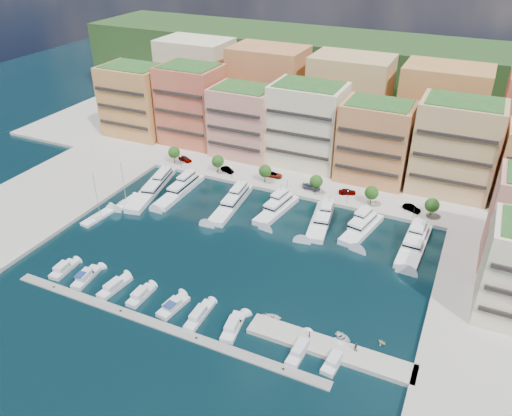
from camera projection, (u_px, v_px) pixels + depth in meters
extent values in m
plane|color=black|center=(239.00, 250.00, 121.35)|extent=(400.00, 400.00, 0.00)
cube|color=#9E998E|center=(320.00, 154.00, 169.81)|extent=(220.00, 64.00, 2.00)
cube|color=#9E998E|center=(25.00, 210.00, 137.69)|extent=(34.00, 76.00, 2.00)
cube|color=#173214|center=(357.00, 111.00, 207.33)|extent=(240.00, 40.00, 58.00)
cube|color=gray|center=(157.00, 325.00, 99.00)|extent=(72.00, 2.20, 0.35)
cube|color=#9E998E|center=(329.00, 350.00, 93.23)|extent=(32.00, 5.00, 2.00)
cube|color=#D68F4E|center=(136.00, 101.00, 177.89)|extent=(22.00, 16.00, 24.00)
cube|color=black|center=(121.00, 108.00, 171.45)|extent=(20.24, 0.50, 0.90)
cube|color=#225522|center=(132.00, 66.00, 171.62)|extent=(19.36, 14.08, 0.80)
cube|color=#CA7043|center=(192.00, 106.00, 170.94)|extent=(20.00, 16.00, 26.00)
cube|color=black|center=(178.00, 113.00, 164.49)|extent=(18.40, 0.50, 0.90)
cube|color=#225522|center=(189.00, 66.00, 164.15)|extent=(17.60, 14.08, 0.80)
cube|color=tan|center=(244.00, 122.00, 162.74)|extent=(20.00, 15.00, 22.00)
cube|color=black|center=(233.00, 130.00, 156.68)|extent=(18.40, 0.50, 0.90)
cube|color=#225522|center=(243.00, 88.00, 156.96)|extent=(17.60, 13.20, 0.80)
cube|color=beige|center=(307.00, 126.00, 155.89)|extent=(22.00, 16.00, 25.00)
cube|color=black|center=(297.00, 135.00, 149.44)|extent=(20.24, 0.50, 0.90)
cube|color=#225522|center=(309.00, 85.00, 149.36)|extent=(19.36, 14.08, 0.80)
cube|color=#D98C51|center=(375.00, 143.00, 146.82)|extent=(20.00, 15.00, 23.00)
cube|color=black|center=(368.00, 152.00, 140.76)|extent=(18.40, 0.50, 0.90)
cube|color=#225522|center=(380.00, 104.00, 140.79)|extent=(17.60, 13.20, 0.80)
cube|color=tan|center=(455.00, 148.00, 139.61)|extent=(22.00, 16.00, 26.00)
cube|color=black|center=(452.00, 159.00, 133.16)|extent=(20.24, 0.50, 0.90)
cube|color=#225522|center=(465.00, 102.00, 132.82)|extent=(19.36, 14.08, 0.80)
cube|color=beige|center=(197.00, 79.00, 191.13)|extent=(26.00, 18.00, 30.00)
cube|color=#D98C51|center=(268.00, 89.00, 180.20)|extent=(26.00, 18.00, 30.00)
cube|color=tan|center=(349.00, 101.00, 169.27)|extent=(26.00, 18.00, 30.00)
cube|color=#D68F4E|center=(441.00, 113.00, 158.34)|extent=(26.00, 18.00, 30.00)
cylinder|color=#473323|center=(175.00, 159.00, 160.84)|extent=(0.24, 0.24, 3.00)
sphere|color=#1E4012|center=(174.00, 152.00, 159.70)|extent=(3.80, 3.80, 3.80)
cylinder|color=#473323|center=(218.00, 168.00, 155.02)|extent=(0.24, 0.24, 3.00)
sphere|color=#1E4012|center=(218.00, 161.00, 153.88)|extent=(3.80, 3.80, 3.80)
cylinder|color=#473323|center=(265.00, 178.00, 149.19)|extent=(0.24, 0.24, 3.00)
sphere|color=#1E4012|center=(265.00, 171.00, 148.05)|extent=(3.80, 3.80, 3.80)
cylinder|color=#473323|center=(316.00, 188.00, 143.36)|extent=(0.24, 0.24, 3.00)
sphere|color=#1E4012|center=(316.00, 181.00, 142.22)|extent=(3.80, 3.80, 3.80)
cylinder|color=#473323|center=(371.00, 200.00, 137.53)|extent=(0.24, 0.24, 3.00)
sphere|color=#1E4012|center=(372.00, 193.00, 136.39)|extent=(3.80, 3.80, 3.80)
cylinder|color=#473323|center=(431.00, 212.00, 131.70)|extent=(0.24, 0.24, 3.00)
sphere|color=#1E4012|center=(432.00, 205.00, 130.56)|extent=(3.80, 3.80, 3.80)
cylinder|color=black|center=(181.00, 162.00, 157.34)|extent=(0.10, 0.10, 4.00)
sphere|color=#FFF2CC|center=(181.00, 156.00, 156.30)|extent=(0.30, 0.30, 0.30)
cylinder|color=black|center=(232.00, 173.00, 150.78)|extent=(0.10, 0.10, 4.00)
sphere|color=#FFF2CC|center=(232.00, 167.00, 149.74)|extent=(0.30, 0.30, 0.30)
cylinder|color=black|center=(287.00, 185.00, 144.22)|extent=(0.10, 0.10, 4.00)
sphere|color=#FFF2CC|center=(287.00, 178.00, 143.18)|extent=(0.30, 0.30, 0.30)
cylinder|color=black|center=(347.00, 198.00, 137.66)|extent=(0.10, 0.10, 4.00)
sphere|color=#FFF2CC|center=(348.00, 191.00, 136.63)|extent=(0.30, 0.30, 0.30)
cylinder|color=black|center=(414.00, 212.00, 131.11)|extent=(0.10, 0.10, 4.00)
sphere|color=#FFF2CC|center=(415.00, 205.00, 130.07)|extent=(0.30, 0.30, 0.30)
cube|color=white|center=(152.00, 191.00, 146.72)|extent=(10.00, 27.14, 2.30)
cube|color=white|center=(156.00, 181.00, 147.78)|extent=(6.74, 15.18, 1.80)
cube|color=black|center=(156.00, 181.00, 147.78)|extent=(6.81, 15.26, 0.55)
cube|color=white|center=(160.00, 173.00, 148.64)|extent=(4.37, 8.43, 1.40)
cylinder|color=#B2B2B7|center=(162.00, 166.00, 149.08)|extent=(0.14, 0.14, 1.80)
cube|color=white|center=(180.00, 193.00, 145.66)|extent=(4.56, 21.86, 2.30)
cube|color=white|center=(183.00, 183.00, 146.33)|extent=(3.69, 12.04, 1.80)
cube|color=black|center=(183.00, 183.00, 146.33)|extent=(3.75, 12.10, 0.55)
cube|color=white|center=(186.00, 176.00, 146.88)|extent=(2.68, 6.57, 1.40)
cylinder|color=#B2B2B7|center=(188.00, 169.00, 147.09)|extent=(0.14, 0.14, 1.80)
cube|color=black|center=(180.00, 194.00, 145.89)|extent=(4.62, 21.91, 0.35)
cube|color=white|center=(231.00, 205.00, 139.19)|extent=(6.30, 22.73, 2.30)
cube|color=white|center=(235.00, 196.00, 139.90)|extent=(4.66, 12.60, 1.80)
cube|color=black|center=(235.00, 196.00, 139.90)|extent=(4.72, 12.67, 0.55)
cube|color=white|center=(237.00, 188.00, 140.50)|extent=(3.21, 6.93, 1.40)
cylinder|color=#B2B2B7|center=(240.00, 181.00, 140.74)|extent=(0.14, 0.14, 1.80)
cube|color=white|center=(276.00, 211.00, 136.39)|extent=(6.81, 18.19, 2.30)
cube|color=white|center=(279.00, 202.00, 136.74)|extent=(4.91, 10.17, 1.80)
cube|color=black|center=(279.00, 202.00, 136.74)|extent=(4.97, 10.24, 0.55)
cube|color=white|center=(281.00, 195.00, 137.04)|extent=(3.33, 5.64, 1.40)
cylinder|color=#B2B2B7|center=(283.00, 188.00, 137.06)|extent=(0.14, 0.14, 1.80)
cube|color=white|center=(320.00, 223.00, 131.20)|extent=(7.45, 19.54, 2.30)
cube|color=white|center=(323.00, 213.00, 131.65)|extent=(5.32, 10.93, 1.80)
cube|color=black|center=(323.00, 213.00, 131.65)|extent=(5.39, 11.00, 0.55)
cube|color=white|center=(325.00, 205.00, 132.03)|extent=(3.60, 6.07, 1.40)
cylinder|color=#B2B2B7|center=(327.00, 198.00, 132.12)|extent=(0.14, 0.14, 1.80)
cube|color=black|center=(320.00, 225.00, 131.43)|extent=(7.51, 19.59, 0.35)
cube|color=white|center=(361.00, 231.00, 128.04)|extent=(7.96, 17.72, 2.30)
cube|color=white|center=(364.00, 221.00, 128.35)|extent=(5.61, 10.00, 1.80)
cube|color=black|center=(364.00, 221.00, 128.35)|extent=(5.68, 10.07, 0.55)
cube|color=white|center=(366.00, 213.00, 128.61)|extent=(3.75, 5.59, 1.40)
cylinder|color=#B2B2B7|center=(367.00, 206.00, 128.60)|extent=(0.14, 0.14, 1.80)
cube|color=white|center=(414.00, 247.00, 121.74)|extent=(5.84, 20.87, 2.30)
cube|color=white|center=(416.00, 236.00, 122.32)|extent=(4.59, 11.53, 1.80)
cube|color=black|center=(416.00, 236.00, 122.32)|extent=(4.66, 11.59, 0.55)
cube|color=white|center=(419.00, 227.00, 122.80)|extent=(3.29, 6.31, 1.40)
cylinder|color=#B2B2B7|center=(420.00, 219.00, 122.96)|extent=(0.14, 0.14, 1.80)
cube|color=silver|center=(64.00, 270.00, 113.88)|extent=(3.29, 7.28, 1.40)
cube|color=silver|center=(62.00, 267.00, 112.95)|extent=(2.40, 3.56, 1.10)
cube|color=black|center=(66.00, 264.00, 114.18)|extent=(1.98, 0.25, 0.55)
cube|color=silver|center=(87.00, 278.00, 111.45)|extent=(3.58, 8.49, 1.40)
cube|color=silver|center=(84.00, 274.00, 110.47)|extent=(2.49, 4.17, 1.10)
cube|color=black|center=(90.00, 271.00, 111.89)|extent=(1.87, 0.33, 0.55)
cube|color=navy|center=(81.00, 275.00, 109.33)|extent=(2.10, 2.67, 0.12)
cube|color=silver|center=(115.00, 288.00, 108.58)|extent=(3.43, 8.77, 1.40)
cube|color=silver|center=(113.00, 284.00, 107.59)|extent=(2.41, 4.29, 1.10)
cube|color=black|center=(118.00, 280.00, 109.05)|extent=(1.83, 0.29, 0.55)
cube|color=silver|center=(141.00, 297.00, 106.06)|extent=(2.68, 7.36, 1.40)
cube|color=silver|center=(139.00, 293.00, 105.11)|extent=(2.07, 3.54, 1.10)
cube|color=black|center=(144.00, 290.00, 106.38)|extent=(1.87, 0.12, 0.55)
cube|color=silver|center=(173.00, 307.00, 103.11)|extent=(3.85, 7.98, 1.40)
cube|color=silver|center=(172.00, 304.00, 102.15)|extent=(2.69, 3.95, 1.10)
cube|color=black|center=(176.00, 300.00, 103.47)|extent=(2.03, 0.38, 0.55)
cube|color=navy|center=(169.00, 304.00, 101.07)|extent=(2.28, 2.55, 0.12)
cube|color=silver|center=(200.00, 316.00, 100.82)|extent=(2.68, 9.11, 1.40)
cube|color=silver|center=(198.00, 313.00, 99.81)|extent=(2.02, 4.39, 1.10)
cube|color=black|center=(203.00, 308.00, 101.35)|extent=(1.76, 0.15, 0.55)
cube|color=silver|center=(233.00, 328.00, 98.01)|extent=(3.78, 8.54, 1.40)
cube|color=silver|center=(232.00, 324.00, 97.03)|extent=(2.61, 4.21, 1.10)
cube|color=black|center=(236.00, 320.00, 98.45)|extent=(1.93, 0.36, 0.55)
cube|color=silver|center=(300.00, 350.00, 92.90)|extent=(2.89, 9.02, 1.40)
cube|color=silver|center=(300.00, 347.00, 91.89)|extent=(2.11, 4.37, 1.10)
cube|color=black|center=(303.00, 342.00, 93.41)|extent=(1.73, 0.20, 0.55)
cube|color=silver|center=(334.00, 362.00, 90.51)|extent=(3.24, 7.40, 1.40)
cube|color=silver|center=(334.00, 358.00, 89.57)|extent=(2.30, 3.63, 1.10)
cube|color=black|center=(336.00, 354.00, 90.82)|extent=(1.79, 0.29, 0.55)
cube|color=white|center=(126.00, 204.00, 140.25)|extent=(3.11, 8.84, 1.20)
cube|color=white|center=(123.00, 202.00, 139.12)|extent=(1.72, 2.25, 0.60)
cylinder|color=#B2B2B7|center=(123.00, 182.00, 137.25)|extent=(0.14, 0.14, 12.00)
cylinder|color=#B2B2B7|center=(122.00, 201.00, 138.42)|extent=(0.28, 3.92, 0.10)
cube|color=white|center=(99.00, 217.00, 134.09)|extent=(3.83, 11.00, 1.20)
cube|color=white|center=(96.00, 216.00, 132.79)|extent=(1.93, 2.85, 0.60)
cylinder|color=#B2B2B7|center=(96.00, 195.00, 131.17)|extent=(0.14, 0.14, 12.00)
cylinder|color=#B2B2B7|center=(94.00, 215.00, 132.02)|extent=(0.57, 4.84, 0.10)
imported|color=silver|center=(271.00, 317.00, 100.27)|extent=(4.79, 4.00, 0.85)
imported|color=beige|center=(382.00, 342.00, 94.45)|extent=(2.12, 2.01, 0.88)
imported|color=silver|center=(343.00, 337.00, 95.59)|extent=(4.22, 3.68, 0.73)
imported|color=gray|center=(185.00, 159.00, 162.38)|extent=(5.34, 3.33, 1.70)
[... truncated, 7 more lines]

